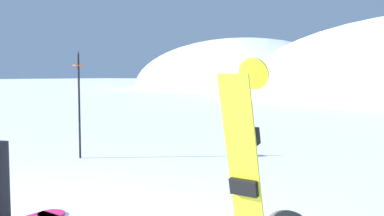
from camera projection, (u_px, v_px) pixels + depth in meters
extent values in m
ellipsoid|color=white|center=(242.00, 88.00, 49.65)|extent=(25.28, 22.75, 11.23)
cylinder|color=#D11E5B|center=(51.00, 214.00, 4.57)|extent=(0.28, 0.28, 0.02)
cylinder|color=black|center=(1.00, 185.00, 4.11)|extent=(0.15, 0.15, 0.82)
cube|color=yellow|center=(243.00, 162.00, 3.67)|extent=(0.28, 0.39, 1.48)
cylinder|color=yellow|center=(254.00, 74.00, 3.76)|extent=(0.28, 0.09, 0.28)
cube|color=black|center=(245.00, 135.00, 3.67)|extent=(0.25, 0.10, 0.15)
cube|color=black|center=(244.00, 187.00, 3.71)|extent=(0.25, 0.10, 0.15)
cylinder|color=black|center=(79.00, 107.00, 7.66)|extent=(0.04, 0.04, 1.81)
cylinder|color=orange|center=(78.00, 65.00, 7.61)|extent=(0.20, 0.20, 0.02)
cone|color=black|center=(78.00, 53.00, 7.59)|extent=(0.04, 0.04, 0.08)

